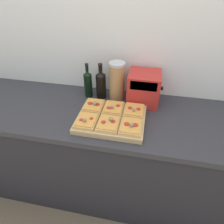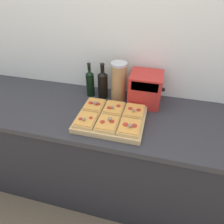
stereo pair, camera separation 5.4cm
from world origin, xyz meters
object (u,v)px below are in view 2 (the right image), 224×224
at_px(cutting_board, 111,119).
at_px(grain_jar_tall, 119,82).
at_px(toaster_oven, 145,89).
at_px(olive_oil_bottle, 90,83).
at_px(wine_bottle, 103,84).

distance_m(cutting_board, grain_jar_tall, 0.31).
distance_m(cutting_board, toaster_oven, 0.35).
relative_size(cutting_board, grain_jar_tall, 1.49).
bearing_deg(olive_oil_bottle, wine_bottle, 0.00).
bearing_deg(toaster_oven, wine_bottle, 179.85).
xyz_separation_m(cutting_board, toaster_oven, (0.19, 0.28, 0.10)).
distance_m(wine_bottle, grain_jar_tall, 0.13).
relative_size(olive_oil_bottle, wine_bottle, 0.97).
bearing_deg(cutting_board, olive_oil_bottle, 130.03).
bearing_deg(grain_jar_tall, cutting_board, -87.01).
bearing_deg(grain_jar_tall, toaster_oven, -0.24).
height_order(olive_oil_bottle, grain_jar_tall, grain_jar_tall).
bearing_deg(wine_bottle, olive_oil_bottle, 180.00).
distance_m(wine_bottle, toaster_oven, 0.32).
distance_m(olive_oil_bottle, grain_jar_tall, 0.23).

